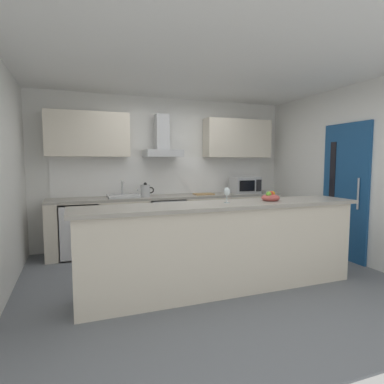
{
  "coord_description": "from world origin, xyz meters",
  "views": [
    {
      "loc": [
        -1.58,
        -3.81,
        1.48
      ],
      "look_at": [
        -0.0,
        0.45,
        1.05
      ],
      "focal_mm": 30.05,
      "sensor_mm": 36.0,
      "label": 1
    }
  ],
  "objects": [
    {
      "name": "oven",
      "position": [
        -0.13,
        1.42,
        0.46
      ],
      "size": [
        0.6,
        0.62,
        0.8
      ],
      "color": "slate",
      "rests_on": "ground"
    },
    {
      "name": "sink",
      "position": [
        -0.82,
        1.43,
        0.93
      ],
      "size": [
        0.5,
        0.4,
        0.26
      ],
      "color": "silver",
      "rests_on": "counter_back"
    },
    {
      "name": "fruit_bowl",
      "position": [
        0.63,
        -0.55,
        1.05
      ],
      "size": [
        0.22,
        0.22,
        0.13
      ],
      "color": "#B24C47",
      "rests_on": "counter_island"
    },
    {
      "name": "microwave",
      "position": [
        1.4,
        1.39,
        1.05
      ],
      "size": [
        0.5,
        0.38,
        0.3
      ],
      "color": "#B7BABC",
      "rests_on": "counter_back"
    },
    {
      "name": "wall_right",
      "position": [
        2.34,
        0.0,
        1.3
      ],
      "size": [
        0.12,
        4.54,
        2.6
      ],
      "primitive_type": "cube",
      "color": "white",
      "rests_on": "ground"
    },
    {
      "name": "side_door",
      "position": [
        2.26,
        -0.09,
        1.03
      ],
      "size": [
        0.08,
        0.85,
        2.05
      ],
      "color": "navy",
      "rests_on": "ground"
    },
    {
      "name": "counter_island",
      "position": [
        -0.0,
        -0.56,
        0.51
      ],
      "size": [
        3.33,
        0.64,
        1.01
      ],
      "color": "beige",
      "rests_on": "ground"
    },
    {
      "name": "range_hood",
      "position": [
        -0.13,
        1.55,
        1.79
      ],
      "size": [
        0.62,
        0.45,
        0.72
      ],
      "color": "#B7BABC"
    },
    {
      "name": "refrigerator",
      "position": [
        -1.52,
        1.42,
        0.43
      ],
      "size": [
        0.58,
        0.6,
        0.85
      ],
      "color": "white",
      "rests_on": "ground"
    },
    {
      "name": "kettle",
      "position": [
        -0.47,
        1.39,
        1.01
      ],
      "size": [
        0.29,
        0.15,
        0.24
      ],
      "color": "#B7BABC",
      "rests_on": "counter_back"
    },
    {
      "name": "backsplash_tile",
      "position": [
        0.0,
        1.76,
        1.23
      ],
      "size": [
        3.87,
        0.02,
        0.66
      ],
      "primitive_type": "cube",
      "color": "white"
    },
    {
      "name": "ground",
      "position": [
        0.0,
        0.0,
        -0.01
      ],
      "size": [
        5.56,
        4.54,
        0.02
      ],
      "primitive_type": "cube",
      "color": "slate"
    },
    {
      "name": "wine_glass",
      "position": [
        0.05,
        -0.55,
        1.13
      ],
      "size": [
        0.08,
        0.08,
        0.18
      ],
      "color": "silver",
      "rests_on": "counter_island"
    },
    {
      "name": "ceiling",
      "position": [
        0.0,
        0.0,
        2.61
      ],
      "size": [
        5.56,
        4.54,
        0.02
      ],
      "primitive_type": "cube",
      "color": "white"
    },
    {
      "name": "chopping_board",
      "position": [
        0.57,
        1.4,
        0.91
      ],
      "size": [
        0.34,
        0.22,
        0.02
      ],
      "primitive_type": "cube",
      "rotation": [
        0.0,
        0.0,
        -0.01
      ],
      "color": "tan",
      "rests_on": "counter_back"
    },
    {
      "name": "upper_cabinets",
      "position": [
        0.0,
        1.6,
        1.91
      ],
      "size": [
        3.96,
        0.32,
        0.7
      ],
      "color": "beige"
    },
    {
      "name": "counter_back",
      "position": [
        0.0,
        1.45,
        0.45
      ],
      "size": [
        4.01,
        0.6,
        0.9
      ],
      "color": "beige",
      "rests_on": "ground"
    },
    {
      "name": "wall_back",
      "position": [
        0.0,
        1.83,
        1.3
      ],
      "size": [
        5.56,
        0.12,
        2.6
      ],
      "primitive_type": "cube",
      "color": "white",
      "rests_on": "ground"
    }
  ]
}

